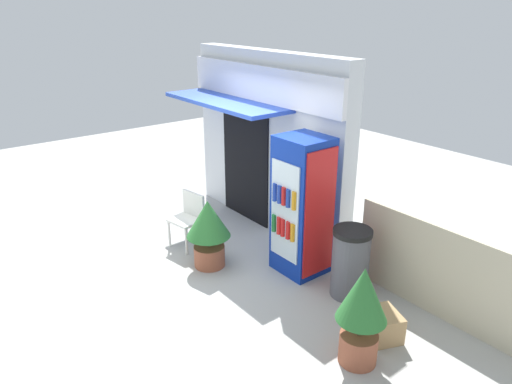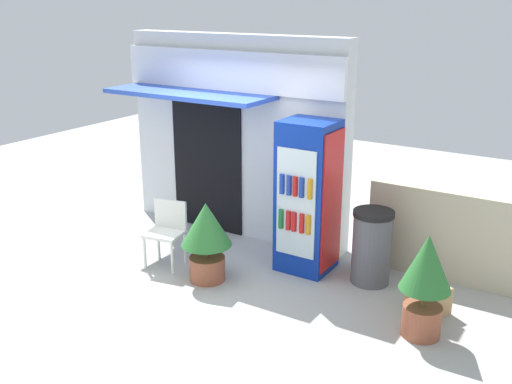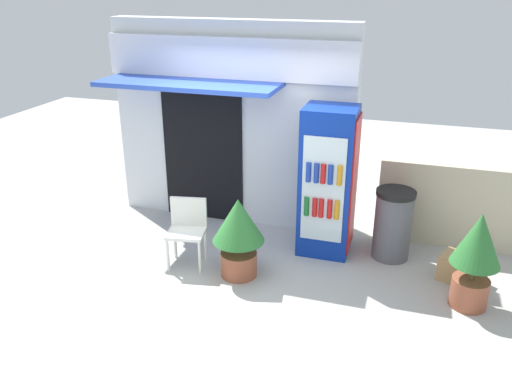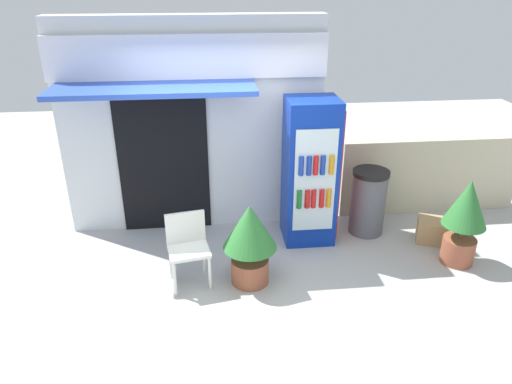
{
  "view_description": "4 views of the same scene",
  "coord_description": "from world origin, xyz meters",
  "px_view_note": "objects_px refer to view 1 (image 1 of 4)",
  "views": [
    {
      "loc": [
        5.19,
        -2.98,
        3.43
      ],
      "look_at": [
        0.44,
        0.73,
        1.06
      ],
      "focal_mm": 33.49,
      "sensor_mm": 36.0,
      "label": 1
    },
    {
      "loc": [
        4.11,
        -5.09,
        3.27
      ],
      "look_at": [
        0.5,
        0.67,
        1.03
      ],
      "focal_mm": 41.75,
      "sensor_mm": 36.0,
      "label": 2
    },
    {
      "loc": [
        1.95,
        -5.0,
        3.32
      ],
      "look_at": [
        0.18,
        0.69,
        0.86
      ],
      "focal_mm": 36.79,
      "sensor_mm": 36.0,
      "label": 3
    },
    {
      "loc": [
        -0.27,
        -4.41,
        3.27
      ],
      "look_at": [
        0.25,
        0.53,
        0.95
      ],
      "focal_mm": 33.28,
      "sensor_mm": 36.0,
      "label": 4
    }
  ],
  "objects_px": {
    "trash_bin": "(350,263)",
    "potted_plant_near_shop": "(208,227)",
    "plastic_chair": "(189,215)",
    "cardboard_box": "(383,325)",
    "potted_plant_curbside": "(362,308)",
    "drink_cooler": "(302,207)"
  },
  "relations": [
    {
      "from": "drink_cooler",
      "to": "potted_plant_near_shop",
      "type": "relative_size",
      "value": 1.93
    },
    {
      "from": "plastic_chair",
      "to": "drink_cooler",
      "type": "bearing_deg",
      "value": 27.86
    },
    {
      "from": "drink_cooler",
      "to": "cardboard_box",
      "type": "height_order",
      "value": "drink_cooler"
    },
    {
      "from": "potted_plant_near_shop",
      "to": "potted_plant_curbside",
      "type": "bearing_deg",
      "value": 3.09
    },
    {
      "from": "drink_cooler",
      "to": "plastic_chair",
      "type": "height_order",
      "value": "drink_cooler"
    },
    {
      "from": "potted_plant_curbside",
      "to": "cardboard_box",
      "type": "relative_size",
      "value": 2.76
    },
    {
      "from": "potted_plant_near_shop",
      "to": "trash_bin",
      "type": "height_order",
      "value": "potted_plant_near_shop"
    },
    {
      "from": "potted_plant_near_shop",
      "to": "cardboard_box",
      "type": "bearing_deg",
      "value": 14.62
    },
    {
      "from": "drink_cooler",
      "to": "potted_plant_near_shop",
      "type": "height_order",
      "value": "drink_cooler"
    },
    {
      "from": "potted_plant_near_shop",
      "to": "cardboard_box",
      "type": "distance_m",
      "value": 2.61
    },
    {
      "from": "plastic_chair",
      "to": "potted_plant_near_shop",
      "type": "bearing_deg",
      "value": -8.19
    },
    {
      "from": "plastic_chair",
      "to": "cardboard_box",
      "type": "distance_m",
      "value": 3.25
    },
    {
      "from": "potted_plant_curbside",
      "to": "potted_plant_near_shop",
      "type": "bearing_deg",
      "value": -176.91
    },
    {
      "from": "potted_plant_near_shop",
      "to": "plastic_chair",
      "type": "bearing_deg",
      "value": 171.81
    },
    {
      "from": "trash_bin",
      "to": "potted_plant_near_shop",
      "type": "bearing_deg",
      "value": -149.66
    },
    {
      "from": "trash_bin",
      "to": "potted_plant_curbside",
      "type": "bearing_deg",
      "value": -43.89
    },
    {
      "from": "plastic_chair",
      "to": "potted_plant_curbside",
      "type": "relative_size",
      "value": 0.76
    },
    {
      "from": "drink_cooler",
      "to": "cardboard_box",
      "type": "bearing_deg",
      "value": -9.58
    },
    {
      "from": "potted_plant_near_shop",
      "to": "trash_bin",
      "type": "relative_size",
      "value": 1.08
    },
    {
      "from": "potted_plant_curbside",
      "to": "trash_bin",
      "type": "distance_m",
      "value": 1.24
    },
    {
      "from": "potted_plant_curbside",
      "to": "cardboard_box",
      "type": "height_order",
      "value": "potted_plant_curbside"
    },
    {
      "from": "plastic_chair",
      "to": "cardboard_box",
      "type": "relative_size",
      "value": 2.1
    }
  ]
}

